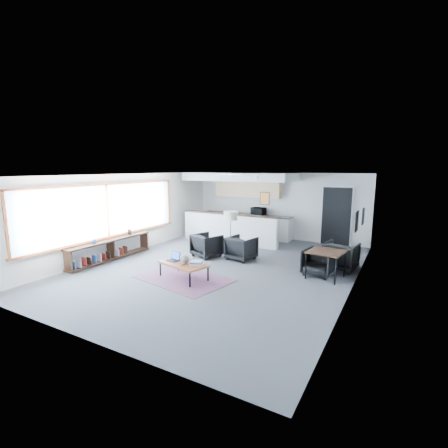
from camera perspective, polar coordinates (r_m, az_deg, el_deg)
The scene contains 21 objects.
room at distance 9.00m, azimuth -0.59°, elevation 0.30°, with size 7.02×9.02×2.62m.
window at distance 10.49m, azimuth -19.81°, elevation 1.95°, with size 0.10×5.95×1.66m.
console at distance 10.48m, azimuth -19.48°, elevation -4.33°, with size 0.35×3.00×0.80m.
kitchenette at distance 12.79m, azimuth 3.02°, elevation 3.51°, with size 4.20×1.96×2.60m.
doorway at distance 12.42m, azimuth 19.15°, elevation 1.37°, with size 1.10×0.12×2.15m.
track_light at distance 11.09m, azimuth 2.44°, elevation 8.49°, with size 1.60×0.07×0.15m.
wall_art_lower at distance 8.25m, azimuth 22.30°, elevation 0.43°, with size 0.03×0.38×0.48m.
wall_art_upper at distance 9.53m, azimuth 23.26°, elevation 1.25°, with size 0.03×0.34×0.44m.
kilim_rug at distance 8.46m, azimuth -7.08°, elevation -9.48°, with size 2.54×1.96×0.01m.
coffee_table at distance 8.34m, azimuth -7.13°, elevation -7.01°, with size 1.41×0.98×0.42m.
laptop at distance 8.57m, azimuth -8.74°, elevation -5.92°, with size 0.33×0.29×0.22m.
ceramic_pot at distance 8.22m, azimuth -6.89°, elevation -6.20°, with size 0.23×0.23×0.23m.
book_stack at distance 8.15m, azimuth -4.82°, elevation -6.82°, with size 0.39×0.35×0.10m.
coaster at distance 8.15m, azimuth -7.72°, elevation -7.17°, with size 0.12×0.12×0.01m.
armchair_left at distance 10.32m, azimuth -3.05°, elevation -3.55°, with size 0.78×0.73×0.80m, color black.
armchair_right at distance 9.98m, azimuth 3.06°, elevation -4.04°, with size 0.77×0.72×0.79m, color black.
floor_lamp at distance 10.01m, azimuth 1.17°, elevation 1.17°, with size 0.51×0.51×1.47m.
dining_table at distance 8.67m, azimuth 17.51°, elevation -4.96°, with size 0.94×0.94×0.71m.
dining_chair_near at distance 8.92m, azimuth 16.35°, elevation -6.61°, with size 0.64×0.60×0.65m, color black.
dining_chair_far at distance 9.58m, azimuth 19.85°, elevation -5.45°, with size 0.70×0.66×0.72m, color black.
microwave at distance 12.99m, azimuth 6.05°, elevation 2.39°, with size 0.54×0.30×0.37m, color black.
Camera 1 is at (4.42, -7.69, 2.81)m, focal length 26.00 mm.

